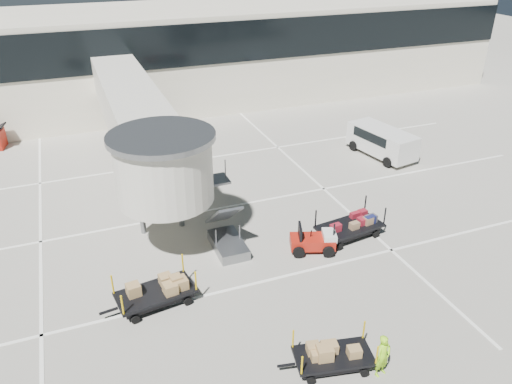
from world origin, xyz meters
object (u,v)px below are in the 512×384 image
box_cart_near (333,357)px  minivan (381,139)px  suitcase_cart (350,226)px  ground_worker (383,356)px  baggage_tug (314,241)px  box_cart_far (154,293)px

box_cart_near → minivan: 19.95m
suitcase_cart → ground_worker: (-3.60, -8.21, 0.28)m
baggage_tug → minivan: minivan is taller
minivan → baggage_tug: bearing=-147.9°
ground_worker → minivan: bearing=41.7°
box_cart_far → minivan: (17.58, 9.97, 0.58)m
ground_worker → minivan: (10.89, 16.54, 0.29)m
baggage_tug → minivan: 13.06m
baggage_tug → box_cart_near: (-2.72, -6.84, -0.02)m
baggage_tug → box_cart_far: bearing=-152.4°
baggage_tug → box_cart_far: (-7.97, -1.14, 0.04)m
suitcase_cart → baggage_tug: bearing=-176.0°
suitcase_cart → box_cart_far: suitcase_cart is taller
suitcase_cart → minivan: minivan is taller
suitcase_cart → minivan: (7.29, 8.34, 0.57)m
suitcase_cart → box_cart_far: size_ratio=1.04×
suitcase_cart → box_cart_near: suitcase_cart is taller
baggage_tug → box_cart_near: 7.36m
box_cart_far → box_cart_near: bearing=-55.4°
box_cart_far → minivan: 20.22m
suitcase_cart → box_cart_far: (-10.29, -1.63, -0.01)m
ground_worker → baggage_tug: bearing=65.6°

